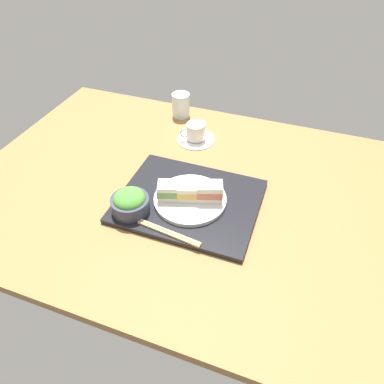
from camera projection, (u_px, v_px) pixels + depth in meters
ground_plane at (183, 190)px, 115.67cm from camera, size 140.00×100.00×3.00cm
serving_tray at (189, 201)px, 108.57cm from camera, size 41.87×33.58×1.66cm
sandwich_plate at (190, 199)px, 107.01cm from camera, size 21.93×21.93×1.28cm
sandwich_near at (171, 191)px, 105.08cm from camera, size 8.98×7.29×5.18cm
sandwich_middle at (190, 192)px, 104.90cm from camera, size 8.90×7.25×4.98cm
sandwich_far at (210, 191)px, 104.43cm from camera, size 8.70×7.09×5.65cm
salad_bowl at (130, 202)px, 102.34cm from camera, size 11.16×11.16×7.08cm
chopsticks_pair at (169, 233)px, 97.50cm from camera, size 19.45×4.01×0.70cm
coffee_cup at (196, 134)px, 132.72cm from camera, size 14.33×14.33×6.80cm
drinking_glass at (181, 105)px, 144.60cm from camera, size 7.24×7.24×9.59cm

